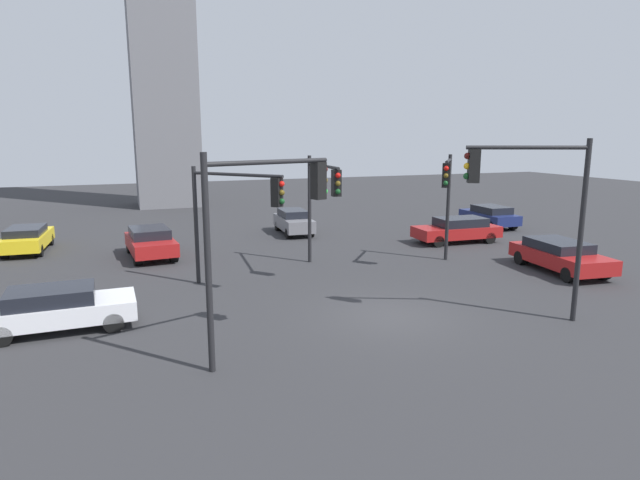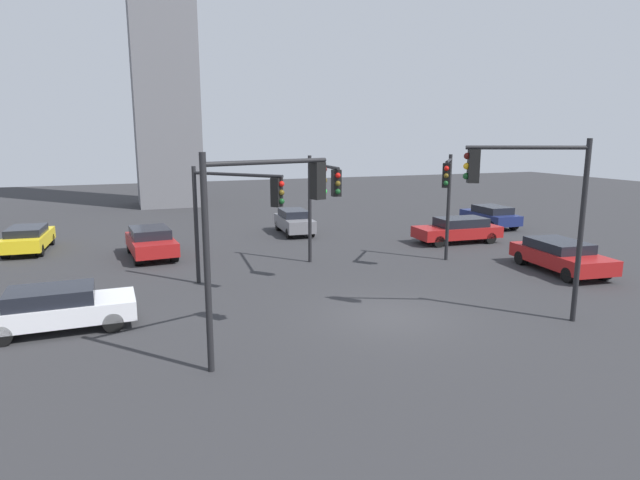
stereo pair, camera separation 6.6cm
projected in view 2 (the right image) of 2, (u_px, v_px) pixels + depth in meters
The scene contains 13 objects.
ground_plane at pixel (390, 316), 17.02m from camera, with size 106.70×106.70×0.00m, color #2D2D30.
traffic_light_0 at pixel (236, 203), 19.27m from camera, with size 2.74×3.17×4.55m.
traffic_light_1 at pixel (265, 212), 13.38m from camera, with size 3.58×1.40×5.32m.
traffic_light_2 at pixel (322, 191), 21.77m from camera, with size 0.54×4.22×4.82m.
traffic_light_3 at pixel (448, 188), 22.94m from camera, with size 1.71×2.18×4.85m.
traffic_light_4 at pixel (530, 193), 15.92m from camera, with size 3.39×1.63×5.61m.
car_0 at pixel (560, 255), 22.49m from camera, with size 2.44×4.72×1.31m.
car_1 at pixel (58, 308), 15.68m from camera, with size 4.27×1.89×1.31m.
car_2 at pixel (294, 221), 31.16m from camera, with size 1.79×3.98×1.40m.
car_3 at pixel (490, 216), 33.43m from camera, with size 1.94×4.15×1.35m.
car_4 at pixel (458, 229), 28.57m from camera, with size 4.66×2.06×1.35m.
car_5 at pixel (28, 238), 26.32m from camera, with size 2.02×4.28×1.27m.
car_6 at pixel (151, 242), 25.18m from camera, with size 2.26×4.33×1.38m.
Camera 2 is at (-7.78, -14.41, 5.69)m, focal length 29.83 mm.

